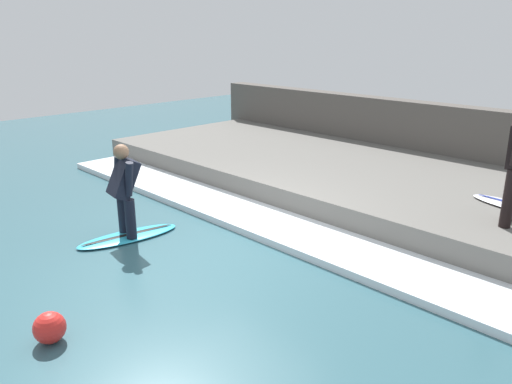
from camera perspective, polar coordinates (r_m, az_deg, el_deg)
ground_plane at (r=7.78m, az=-3.46°, el=-5.97°), size 28.00×28.00×0.00m
concrete_ledge at (r=10.40m, az=12.25°, el=1.32°), size 4.40×12.36×0.48m
back_wall at (r=12.35m, az=18.75°, el=6.01°), size 0.50×12.98×1.58m
wave_foam_crest at (r=8.39m, az=1.63°, el=-3.67°), size 1.14×11.74×0.12m
surfboard_riding at (r=8.23m, az=-14.38°, el=-4.91°), size 1.70×0.77×0.07m
surfer_riding at (r=7.95m, az=-14.84°, el=0.68°), size 0.52×0.67×1.47m
marker_buoy at (r=5.86m, az=-22.53°, el=-14.13°), size 0.34×0.34×0.34m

